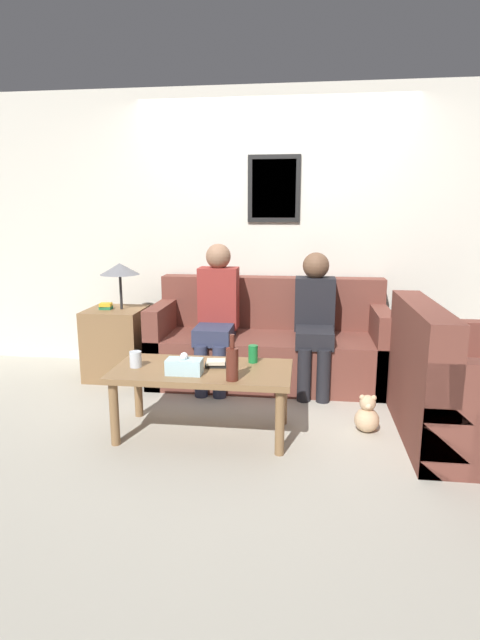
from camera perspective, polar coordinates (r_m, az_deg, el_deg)
ground_plane at (r=4.12m, az=2.78°, el=-9.02°), size 16.00×16.00×0.00m
wall_back at (r=4.76m, az=3.86°, el=9.94°), size 9.00×0.08×2.60m
couch_main at (r=4.49m, az=3.33°, el=-2.96°), size 2.04×0.82×0.91m
couch_side at (r=3.65m, az=23.60°, el=-7.56°), size 0.82×1.21×0.91m
coffee_table at (r=3.38m, az=-4.33°, el=-6.53°), size 1.19×0.59×0.47m
side_table_with_lamp at (r=4.69m, az=-13.87°, el=-2.01°), size 0.50×0.50×1.05m
wine_bottle at (r=3.09m, az=-0.90°, el=-4.95°), size 0.08×0.08×0.29m
drinking_glass at (r=3.44m, az=-11.84°, el=-4.41°), size 0.08×0.08×0.11m
book_stack at (r=3.38m, az=-2.77°, el=-4.97°), size 0.15×0.12×0.05m
soda_can at (r=3.47m, az=1.50°, el=-3.89°), size 0.07×0.07×0.12m
tissue_box at (r=3.24m, az=-6.38°, el=-5.26°), size 0.23×0.12×0.14m
person_left at (r=4.30m, az=-2.68°, el=1.15°), size 0.34×0.60×1.23m
person_right at (r=4.26m, az=8.53°, el=0.50°), size 0.34×0.63×1.16m
teddy_bear at (r=3.61m, az=14.31°, el=-10.56°), size 0.17×0.17×0.27m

